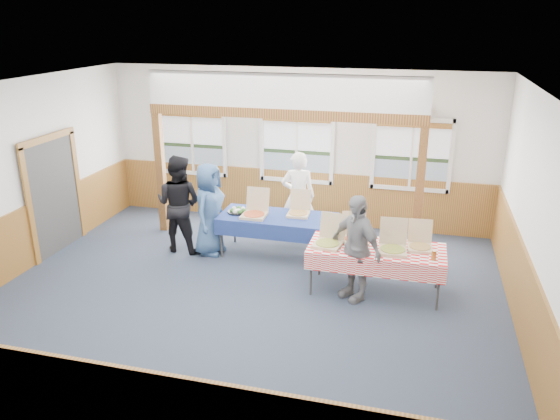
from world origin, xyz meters
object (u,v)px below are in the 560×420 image
object	(u,v)px
woman_black	(179,204)
table_right	(376,251)
table_left	(278,219)
person_grey	(356,248)
woman_white	(298,197)
man_blue	(209,209)

from	to	relation	value
woman_black	table_right	bearing A→B (deg)	172.45
table_left	table_right	world-z (taller)	same
table_left	woman_black	xyz separation A→B (m)	(-1.82, -0.22, 0.20)
table_right	person_grey	world-z (taller)	person_grey
woman_white	person_grey	size ratio (longest dim) A/B	1.05
table_right	woman_white	bearing A→B (deg)	118.57
woman_white	person_grey	bearing A→B (deg)	111.88
table_left	person_grey	world-z (taller)	person_grey
table_left	man_blue	size ratio (longest dim) A/B	1.33
table_left	woman_black	bearing A→B (deg)	169.57
table_left	table_right	xyz separation A→B (m)	(1.85, -0.98, 0.00)
person_grey	woman_black	bearing A→B (deg)	-158.15
table_left	woman_white	bearing A→B (deg)	59.85
table_right	table_left	bearing A→B (deg)	137.85
person_grey	table_left	bearing A→B (deg)	-179.99
table_left	woman_white	size ratio (longest dim) A/B	1.29
woman_black	woman_white	bearing A→B (deg)	-148.50
table_right	person_grey	distance (m)	0.43
table_left	woman_black	size ratio (longest dim) A/B	1.25
man_blue	woman_white	bearing A→B (deg)	-49.25
table_right	person_grey	bearing A→B (deg)	-151.18
table_left	person_grey	bearing A→B (deg)	-56.25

